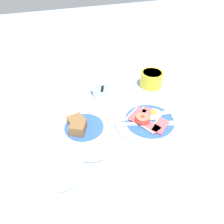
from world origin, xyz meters
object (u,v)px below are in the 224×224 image
(sugar_cup, at_px, (151,79))
(teaspoon_by_saucer, at_px, (103,157))
(fork_on_cloth, at_px, (145,159))
(breakfast_plate, at_px, (149,121))
(bread_plate, at_px, (83,127))
(teaspoon_near_cup, at_px, (78,180))
(number_card, at_px, (101,88))

(sugar_cup, height_order, teaspoon_by_saucer, sugar_cup)
(fork_on_cloth, bearing_deg, breakfast_plate, -114.69)
(sugar_cup, distance_m, teaspoon_by_saucer, 0.44)
(bread_plate, distance_m, teaspoon_near_cup, 0.20)
(breakfast_plate, bearing_deg, bread_plate, 169.89)
(breakfast_plate, height_order, bread_plate, bread_plate)
(bread_plate, height_order, sugar_cup, sugar_cup)
(breakfast_plate, height_order, teaspoon_by_saucer, breakfast_plate)
(bread_plate, xyz_separation_m, teaspoon_near_cup, (-0.06, -0.19, -0.01))
(bread_plate, bearing_deg, breakfast_plate, -10.11)
(number_card, distance_m, teaspoon_by_saucer, 0.32)
(breakfast_plate, bearing_deg, fork_on_cloth, -119.33)
(breakfast_plate, xyz_separation_m, teaspoon_near_cup, (-0.28, -0.15, -0.01))
(sugar_cup, bearing_deg, teaspoon_near_cup, -137.54)
(sugar_cup, bearing_deg, breakfast_plate, -118.21)
(sugar_cup, height_order, number_card, number_card)
(breakfast_plate, bearing_deg, teaspoon_near_cup, -152.39)
(number_card, xyz_separation_m, teaspoon_near_cup, (-0.17, -0.36, -0.03))
(teaspoon_by_saucer, distance_m, fork_on_cloth, 0.12)
(sugar_cup, bearing_deg, fork_on_cloth, -118.65)
(breakfast_plate, height_order, number_card, number_card)
(bread_plate, relative_size, sugar_cup, 1.91)
(number_card, xyz_separation_m, fork_on_cloth, (0.03, -0.35, -0.04))
(teaspoon_near_cup, relative_size, fork_on_cloth, 1.03)
(teaspoon_by_saucer, height_order, teaspoon_near_cup, same)
(number_card, bearing_deg, bread_plate, -133.21)
(bread_plate, relative_size, number_card, 2.50)
(breakfast_plate, relative_size, teaspoon_by_saucer, 1.22)
(teaspoon_by_saucer, bearing_deg, breakfast_plate, -146.52)
(breakfast_plate, xyz_separation_m, number_card, (-0.11, 0.21, 0.03))
(bread_plate, bearing_deg, teaspoon_near_cup, -106.79)
(sugar_cup, xyz_separation_m, fork_on_cloth, (-0.19, -0.35, -0.03))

